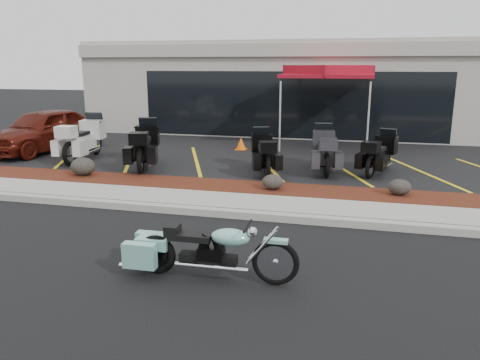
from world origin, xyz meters
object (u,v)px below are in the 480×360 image
(hero_cruiser, at_px, (276,256))
(touring_white, at_px, (95,134))
(traffic_cone, at_px, (241,144))
(popup_canopy, at_px, (328,73))
(parked_car, at_px, (44,130))

(hero_cruiser, relative_size, touring_white, 1.05)
(traffic_cone, xyz_separation_m, popup_canopy, (2.81, 1.40, 2.41))
(parked_car, height_order, traffic_cone, parked_car)
(parked_car, relative_size, traffic_cone, 10.19)
(touring_white, height_order, popup_canopy, popup_canopy)
(touring_white, xyz_separation_m, parked_car, (-2.06, 0.18, 0.03))
(parked_car, relative_size, popup_canopy, 1.34)
(parked_car, xyz_separation_m, traffic_cone, (6.47, 1.93, -0.52))
(hero_cruiser, xyz_separation_m, traffic_cone, (-2.86, 9.72, -0.08))
(parked_car, bearing_deg, traffic_cone, 27.37)
(hero_cruiser, bearing_deg, parked_car, 138.89)
(parked_car, bearing_deg, popup_canopy, 30.53)
(popup_canopy, bearing_deg, traffic_cone, -153.65)
(hero_cruiser, height_order, popup_canopy, popup_canopy)
(touring_white, bearing_deg, popup_canopy, -69.51)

